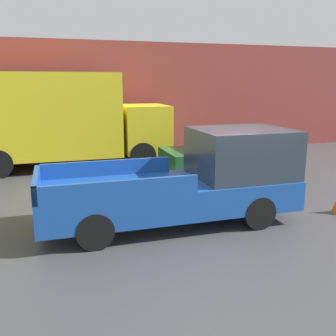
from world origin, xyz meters
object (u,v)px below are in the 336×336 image
(newspaper_box, at_px, (148,142))
(car, at_px, (228,153))
(pickup_truck, at_px, (194,180))
(delivery_truck, at_px, (52,118))

(newspaper_box, bearing_deg, car, -72.37)
(pickup_truck, bearing_deg, newspaper_box, 82.87)
(delivery_truck, xyz_separation_m, newspaper_box, (4.06, 1.74, -1.32))
(pickup_truck, xyz_separation_m, car, (2.60, 3.55, -0.14))
(pickup_truck, height_order, newspaper_box, pickup_truck)
(delivery_truck, relative_size, newspaper_box, 7.47)
(car, xyz_separation_m, delivery_truck, (-5.60, 3.13, 1.03))
(pickup_truck, distance_m, delivery_truck, 7.37)
(delivery_truck, bearing_deg, newspaper_box, 23.24)
(car, bearing_deg, newspaper_box, 107.63)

